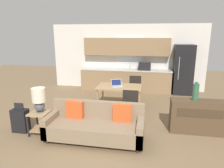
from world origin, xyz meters
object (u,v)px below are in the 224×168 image
object	(u,v)px
dining_table	(119,88)
vase	(196,92)
table_lamp	(39,98)
couch	(95,125)
dining_chair_far_right	(135,88)
refrigerator	(183,70)
credenza	(197,116)
suitcase	(21,120)
laptop	(117,84)
dining_chair_near_right	(131,104)
side_table	(40,119)

from	to	relation	value
dining_table	vase	world-z (taller)	vase
table_lamp	couch	bearing A→B (deg)	-0.54
dining_chair_far_right	couch	bearing A→B (deg)	-106.62
refrigerator	vase	world-z (taller)	refrigerator
couch	dining_chair_far_right	size ratio (longest dim) A/B	2.33
refrigerator	credenza	distance (m)	3.37
dining_table	suitcase	size ratio (longest dim) A/B	1.84
couch	laptop	world-z (taller)	laptop
dining_table	couch	bearing A→B (deg)	-98.14
dining_table	dining_chair_far_right	xyz separation A→B (m)	(0.42, 0.78, -0.18)
dining_table	laptop	size ratio (longest dim) A/B	3.39
vase	laptop	bearing A→B (deg)	151.94
refrigerator	vase	distance (m)	3.30
vase	laptop	size ratio (longest dim) A/B	1.10
dining_table	dining_chair_near_right	world-z (taller)	dining_chair_near_right
laptop	suitcase	distance (m)	2.79
dining_table	laptop	bearing A→B (deg)	-179.60
refrigerator	dining_chair_far_right	distance (m)	2.30
refrigerator	dining_chair_far_right	world-z (taller)	refrigerator
vase	dining_chair_far_right	distance (m)	2.45
dining_table	table_lamp	bearing A→B (deg)	-130.84
laptop	dining_chair_far_right	bearing A→B (deg)	34.93
side_table	dining_chair_near_right	world-z (taller)	dining_chair_near_right
table_lamp	refrigerator	bearing A→B (deg)	47.14
dining_chair_near_right	laptop	world-z (taller)	laptop
couch	vase	xyz separation A→B (m)	(2.21, 0.77, 0.66)
laptop	dining_table	bearing A→B (deg)	-21.83
vase	dining_chair_far_right	bearing A→B (deg)	129.18
vase	dining_chair_near_right	size ratio (longest dim) A/B	0.47
suitcase	vase	bearing A→B (deg)	10.60
dining_table	credenza	world-z (taller)	credenza
side_table	refrigerator	bearing A→B (deg)	47.22
vase	dining_chair_near_right	bearing A→B (deg)	170.44
dining_chair_far_right	refrigerator	bearing A→B (deg)	37.31
suitcase	couch	bearing A→B (deg)	-0.26
couch	dining_chair_far_right	world-z (taller)	dining_chair_far_right
laptop	credenza	bearing A→B (deg)	-49.98
dining_chair_near_right	couch	bearing A→B (deg)	56.90
credenza	dining_chair_far_right	distance (m)	2.48
refrigerator	dining_chair_near_right	distance (m)	3.53
table_lamp	dining_chair_far_right	world-z (taller)	table_lamp
couch	credenza	xyz separation A→B (m)	(2.29, 0.74, 0.07)
dining_table	dining_chair_near_right	size ratio (longest dim) A/B	1.46
suitcase	dining_chair_far_right	bearing A→B (deg)	45.92
side_table	table_lamp	xyz separation A→B (m)	(0.01, 0.02, 0.51)
suitcase	credenza	bearing A→B (deg)	10.01
dining_chair_far_right	dining_chair_near_right	bearing A→B (deg)	-91.93
credenza	dining_chair_near_right	world-z (taller)	dining_chair_near_right
vase	dining_chair_near_right	world-z (taller)	vase
refrigerator	dining_chair_near_right	world-z (taller)	refrigerator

